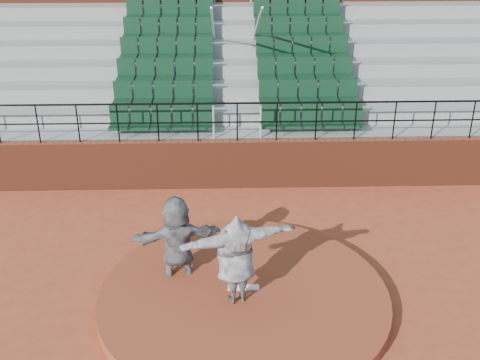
{
  "coord_description": "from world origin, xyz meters",
  "views": [
    {
      "loc": [
        -0.33,
        -9.24,
        7.19
      ],
      "look_at": [
        0.0,
        2.5,
        1.4
      ],
      "focal_mm": 45.0,
      "sensor_mm": 36.0,
      "label": 1
    }
  ],
  "objects": [
    {
      "name": "ground",
      "position": [
        0.0,
        0.0,
        0.0
      ],
      "size": [
        90.0,
        90.0,
        0.0
      ],
      "primitive_type": "plane",
      "color": "#9F3E23",
      "rests_on": "ground"
    },
    {
      "name": "pitchers_mound",
      "position": [
        0.0,
        0.0,
        0.12
      ],
      "size": [
        5.5,
        5.5,
        0.25
      ],
      "primitive_type": "cylinder",
      "color": "brown",
      "rests_on": "ground"
    },
    {
      "name": "pitching_rubber",
      "position": [
        0.0,
        0.15,
        0.27
      ],
      "size": [
        0.6,
        0.15,
        0.03
      ],
      "primitive_type": "cube",
      "color": "white",
      "rests_on": "pitchers_mound"
    },
    {
      "name": "boundary_wall",
      "position": [
        0.0,
        5.0,
        0.65
      ],
      "size": [
        24.0,
        0.3,
        1.3
      ],
      "primitive_type": "cube",
      "color": "maroon",
      "rests_on": "ground"
    },
    {
      "name": "wall_railing",
      "position": [
        0.0,
        5.0,
        2.03
      ],
      "size": [
        24.04,
        0.05,
        1.03
      ],
      "color": "black",
      "rests_on": "boundary_wall"
    },
    {
      "name": "seating_deck",
      "position": [
        0.0,
        8.65,
        1.43
      ],
      "size": [
        24.0,
        5.97,
        4.63
      ],
      "color": "gray",
      "rests_on": "ground"
    },
    {
      "name": "pitcher",
      "position": [
        -0.15,
        -0.19,
        1.14
      ],
      "size": [
        2.28,
        1.23,
        1.79
      ],
      "primitive_type": "imported",
      "rotation": [
        0.0,
        0.0,
        3.45
      ],
      "color": "black",
      "rests_on": "pitchers_mound"
    },
    {
      "name": "fielder",
      "position": [
        -1.27,
        0.71,
        0.96
      ],
      "size": [
        1.85,
        0.89,
        1.92
      ],
      "primitive_type": "imported",
      "rotation": [
        0.0,
        0.0,
        3.33
      ],
      "color": "black",
      "rests_on": "ground"
    }
  ]
}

